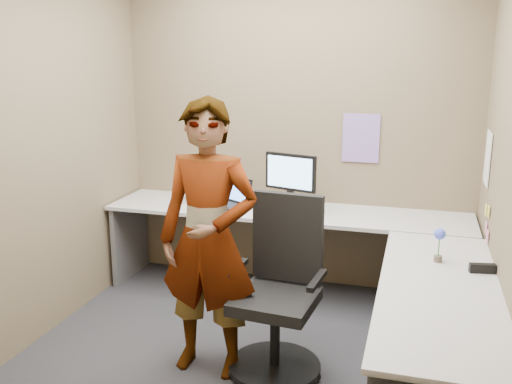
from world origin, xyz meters
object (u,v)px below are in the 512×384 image
(monitor, at_px, (290,175))
(person, at_px, (208,240))
(desk, at_px, (327,255))
(office_chair, at_px, (279,303))

(monitor, bearing_deg, person, -84.99)
(desk, bearing_deg, monitor, 125.74)
(person, bearing_deg, desk, 48.83)
(desk, xyz_separation_m, office_chair, (-0.21, -0.57, -0.14))
(person, bearing_deg, monitor, 80.71)
(desk, height_order, person, person)
(monitor, distance_m, office_chair, 1.27)
(monitor, xyz_separation_m, office_chair, (0.19, -1.12, -0.58))
(monitor, height_order, office_chair, monitor)
(office_chair, bearing_deg, desk, 75.21)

